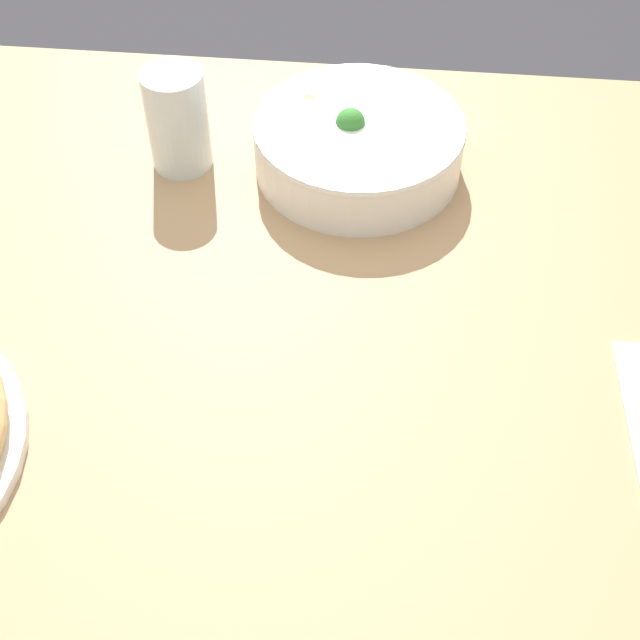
{
  "coord_description": "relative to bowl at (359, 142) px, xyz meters",
  "views": [
    {
      "loc": [
        0.21,
        -0.54,
        1.37
      ],
      "look_at": [
        0.16,
        -0.0,
        0.75
      ],
      "focal_mm": 50.0,
      "sensor_mm": 36.0,
      "label": 1
    }
  ],
  "objects": [
    {
      "name": "glass",
      "position": [
        -0.2,
        -0.01,
        0.02
      ],
      "size": [
        0.07,
        0.07,
        0.12
      ],
      "color": "silver",
      "rests_on": "dining_table"
    },
    {
      "name": "dining_table",
      "position": [
        -0.17,
        -0.25,
        -0.13
      ],
      "size": [
        1.38,
        0.9,
        0.73
      ],
      "color": "tan",
      "rests_on": "ground_plane"
    },
    {
      "name": "bowl",
      "position": [
        0.0,
        0.0,
        0.0
      ],
      "size": [
        0.23,
        0.23,
        0.08
      ],
      "color": "white",
      "rests_on": "dining_table"
    },
    {
      "name": "ground_plane",
      "position": [
        -0.17,
        -0.25,
        -0.77
      ],
      "size": [
        8.0,
        8.0,
        0.0
      ],
      "primitive_type": "plane",
      "color": "#333338"
    }
  ]
}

